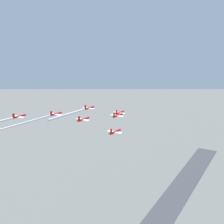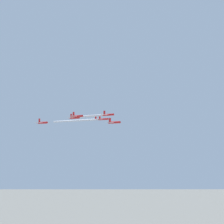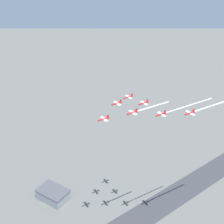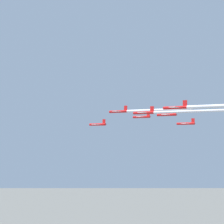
{
  "view_description": "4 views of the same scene",
  "coord_description": "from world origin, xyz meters",
  "px_view_note": "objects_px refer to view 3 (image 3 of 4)",
  "views": [
    {
      "loc": [
        46.11,
        -211.81,
        171.69
      ],
      "look_at": [
        13.56,
        -21.81,
        123.47
      ],
      "focal_mm": 50.0,
      "sensor_mm": 36.0,
      "label": 1
    },
    {
      "loc": [
        216.55,
        67.1,
        115.94
      ],
      "look_at": [
        19.49,
        -25.98,
        129.29
      ],
      "focal_mm": 70.0,
      "sensor_mm": 36.0,
      "label": 2
    },
    {
      "loc": [
        -91.6,
        132.5,
        231.91
      ],
      "look_at": [
        13.38,
        -27.36,
        130.34
      ],
      "focal_mm": 50.0,
      "sensor_mm": 36.0,
      "label": 3
    },
    {
      "loc": [
        -179.95,
        -55.09,
        118.56
      ],
      "look_at": [
        20.3,
        -31.49,
        129.86
      ],
      "focal_mm": 70.0,
      "sensor_mm": 36.0,
      "label": 4
    }
  ],
  "objects_px": {
    "jet_1": "(133,113)",
    "jet_2": "(117,103)",
    "jet_5": "(129,97)",
    "jet_6": "(190,113)",
    "hangar": "(53,194)",
    "jet_4": "(144,103)",
    "jet_0": "(104,119)",
    "jet_3": "(161,114)"
  },
  "relations": [
    {
      "from": "hangar",
      "to": "jet_2",
      "type": "distance_m",
      "value": 141.79
    },
    {
      "from": "jet_5",
      "to": "jet_6",
      "type": "relative_size",
      "value": 1.0
    },
    {
      "from": "jet_3",
      "to": "jet_0",
      "type": "bearing_deg",
      "value": 59.53
    },
    {
      "from": "jet_5",
      "to": "jet_6",
      "type": "height_order",
      "value": "jet_6"
    },
    {
      "from": "jet_1",
      "to": "jet_4",
      "type": "bearing_deg",
      "value": -59.53
    },
    {
      "from": "jet_2",
      "to": "jet_6",
      "type": "xyz_separation_m",
      "value": [
        -52.12,
        -14.0,
        0.75
      ]
    },
    {
      "from": "jet_2",
      "to": "jet_3",
      "type": "height_order",
      "value": "jet_2"
    },
    {
      "from": "jet_3",
      "to": "jet_2",
      "type": "bearing_deg",
      "value": 29.54
    },
    {
      "from": "hangar",
      "to": "jet_0",
      "type": "xyz_separation_m",
      "value": [
        -74.24,
        12.84,
        118.21
      ]
    },
    {
      "from": "jet_4",
      "to": "jet_2",
      "type": "bearing_deg",
      "value": 59.53
    },
    {
      "from": "jet_1",
      "to": "jet_4",
      "type": "height_order",
      "value": "jet_1"
    },
    {
      "from": "jet_3",
      "to": "jet_5",
      "type": "xyz_separation_m",
      "value": [
        37.17,
        -17.59,
        -3.08
      ]
    },
    {
      "from": "jet_0",
      "to": "jet_2",
      "type": "bearing_deg",
      "value": -59.53
    },
    {
      "from": "jet_6",
      "to": "hangar",
      "type": "bearing_deg",
      "value": 35.06
    },
    {
      "from": "jet_4",
      "to": "jet_5",
      "type": "relative_size",
      "value": 1.0
    },
    {
      "from": "hangar",
      "to": "jet_6",
      "type": "xyz_separation_m",
      "value": [
        -124.54,
        -21.35,
        122.43
      ]
    },
    {
      "from": "jet_6",
      "to": "jet_2",
      "type": "bearing_deg",
      "value": 40.36
    },
    {
      "from": "jet_1",
      "to": "jet_3",
      "type": "relative_size",
      "value": 1.0
    },
    {
      "from": "hangar",
      "to": "jet_1",
      "type": "xyz_separation_m",
      "value": [
        -91.01,
        1.45,
        123.16
      ]
    },
    {
      "from": "jet_1",
      "to": "jet_6",
      "type": "bearing_deg",
      "value": -120.47
    },
    {
      "from": "jet_2",
      "to": "jet_0",
      "type": "bearing_deg",
      "value": 120.47
    },
    {
      "from": "jet_1",
      "to": "jet_6",
      "type": "distance_m",
      "value": 40.56
    },
    {
      "from": "jet_2",
      "to": "jet_5",
      "type": "xyz_separation_m",
      "value": [
        1.81,
        -20.19,
        -3.11
      ]
    },
    {
      "from": "jet_2",
      "to": "jet_3",
      "type": "relative_size",
      "value": 1.0
    },
    {
      "from": "jet_1",
      "to": "jet_2",
      "type": "distance_m",
      "value": 20.61
    },
    {
      "from": "hangar",
      "to": "jet_4",
      "type": "relative_size",
      "value": 3.71
    },
    {
      "from": "jet_1",
      "to": "jet_4",
      "type": "xyz_separation_m",
      "value": [
        1.81,
        -20.19,
        -1.39
      ]
    },
    {
      "from": "jet_1",
      "to": "jet_2",
      "type": "relative_size",
      "value": 1.0
    },
    {
      "from": "jet_1",
      "to": "jet_3",
      "type": "height_order",
      "value": "jet_1"
    },
    {
      "from": "jet_4",
      "to": "jet_6",
      "type": "bearing_deg",
      "value": -150.46
    },
    {
      "from": "jet_4",
      "to": "jet_3",
      "type": "bearing_deg",
      "value": -180.0
    },
    {
      "from": "hangar",
      "to": "jet_1",
      "type": "relative_size",
      "value": 3.71
    },
    {
      "from": "jet_1",
      "to": "jet_6",
      "type": "relative_size",
      "value": 1.0
    },
    {
      "from": "jet_1",
      "to": "hangar",
      "type": "bearing_deg",
      "value": 24.42
    },
    {
      "from": "hangar",
      "to": "jet_1",
      "type": "height_order",
      "value": "jet_1"
    },
    {
      "from": "hangar",
      "to": "jet_2",
      "type": "relative_size",
      "value": 3.71
    },
    {
      "from": "jet_1",
      "to": "jet_2",
      "type": "height_order",
      "value": "jet_1"
    },
    {
      "from": "jet_6",
      "to": "jet_4",
      "type": "bearing_deg",
      "value": 29.54
    },
    {
      "from": "jet_4",
      "to": "jet_5",
      "type": "bearing_deg",
      "value": -0.0
    },
    {
      "from": "hangar",
      "to": "jet_4",
      "type": "height_order",
      "value": "jet_4"
    },
    {
      "from": "jet_1",
      "to": "jet_2",
      "type": "bearing_deg",
      "value": -0.0
    },
    {
      "from": "jet_5",
      "to": "jet_4",
      "type": "bearing_deg",
      "value": 180.0
    }
  ]
}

